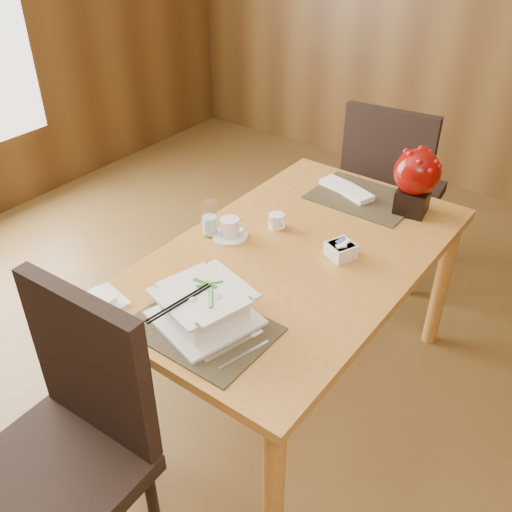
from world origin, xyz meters
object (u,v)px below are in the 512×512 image
Objects in this scene: dining_table at (295,273)px; soup_setting at (204,307)px; berry_decor at (416,178)px; water_glass at (210,218)px; coffee_cup at (230,229)px; near_chair at (68,436)px; sugar_caddy at (341,250)px; bread_plate at (99,302)px; creamer_jug at (276,221)px; far_chair at (390,184)px.

soup_setting is at bearing -92.18° from dining_table.
water_glass is at bearing -131.17° from berry_decor.
coffee_cup is 0.99m from near_chair.
near_chair is (-0.13, -1.02, -0.06)m from dining_table.
soup_setting is 0.62m from sugar_caddy.
water_glass reaches higher than bread_plate.
creamer_jug is 0.08× the size of near_chair.
berry_decor is 0.27× the size of near_chair.
far_chair is (0.28, 1.72, -0.17)m from bread_plate.
water_glass is (-0.08, -0.03, 0.04)m from coffee_cup.
berry_decor is at bearing 92.05° from soup_setting.
berry_decor is (0.50, 0.63, 0.13)m from coffee_cup.
far_chair is at bearing 80.20° from coffee_cup.
soup_setting is 0.35× the size of near_chair.
bread_plate is (-0.52, -0.75, -0.02)m from sugar_caddy.
berry_decor is 1.66m from near_chair.
far_chair reaches higher than creamer_jug.
far_chair is at bearing 107.14° from soup_setting.
sugar_caddy is at bearing 28.88° from dining_table.
near_chair is at bearing -104.33° from sugar_caddy.
water_glass reaches higher than soup_setting.
dining_table is 17.76× the size of creamer_jug.
soup_setting reaches higher than sugar_caddy.
coffee_cup is 0.45m from sugar_caddy.
soup_setting is 0.38m from bread_plate.
far_chair is at bearing 122.37° from berry_decor.
far_chair is at bearing 86.57° from near_chair.
berry_decor reaches higher than soup_setting.
sugar_caddy reaches higher than bread_plate.
dining_table is at bearing -13.50° from creamer_jug.
soup_setting is at bearing -102.66° from berry_decor.
near_chair reaches higher than water_glass.
far_chair is (0.27, 1.15, -0.24)m from water_glass.
water_glass is at bearing -112.11° from creamer_jug.
water_glass is at bearing 101.40° from near_chair.
dining_table is 5.20× the size of berry_decor.
dining_table is at bearing -111.54° from berry_decor.
dining_table is at bearing 15.05° from water_glass.
sugar_caddy is (0.17, 0.60, -0.03)m from soup_setting.
water_glass is at bearing -155.91° from coffee_cup.
soup_setting is 2.49× the size of coffee_cup.
berry_decor reaches higher than creamer_jug.
water_glass reaches higher than coffee_cup.
berry_decor is (0.39, 0.45, 0.13)m from creamer_jug.
water_glass is (-0.34, 0.42, 0.02)m from soup_setting.
berry_decor reaches higher than bread_plate.
soup_setting is 2.38× the size of water_glass.
bread_plate is at bearing -124.86° from sugar_caddy.
water_glass reaches higher than creamer_jug.
near_chair is at bearing -81.29° from coffee_cup.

